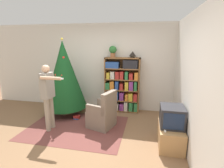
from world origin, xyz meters
name	(u,v)px	position (x,y,z in m)	size (l,w,h in m)	color
ground_plane	(86,141)	(0.00, 0.00, 0.00)	(14.00, 14.00, 0.00)	#846042
wall_back	(108,67)	(0.00, 2.08, 1.30)	(8.00, 0.10, 2.60)	silver
wall_right	(195,86)	(2.03, 0.00, 1.30)	(0.10, 8.00, 2.60)	silver
area_rug	(77,127)	(-0.43, 0.53, 0.00)	(2.34, 1.75, 0.01)	brown
bookshelf	(122,86)	(0.50, 1.85, 0.78)	(1.02, 0.31, 1.62)	brown
tv_stand	(170,135)	(1.73, 0.23, 0.21)	(0.47, 0.84, 0.42)	tan
television	(172,116)	(1.73, 0.22, 0.62)	(0.45, 0.51, 0.40)	#28282D
game_remote	(165,130)	(1.59, -0.03, 0.43)	(0.04, 0.12, 0.02)	white
christmas_tree	(64,75)	(-1.08, 1.31, 1.16)	(1.21, 1.21, 2.17)	#4C3323
armchair	(103,115)	(0.19, 0.70, 0.32)	(0.71, 0.70, 0.92)	#7A6B5B
standing_person	(48,92)	(-1.00, 0.33, 0.92)	(0.62, 0.49, 1.55)	#9E937F
potted_plant	(113,51)	(0.20, 1.86, 1.81)	(0.22, 0.22, 0.33)	#935B38
table_lamp	(133,54)	(0.77, 1.86, 1.72)	(0.20, 0.20, 0.18)	#473828
book_pile_near_tree	(77,117)	(-0.63, 1.01, 0.05)	(0.18, 0.15, 0.10)	#284C93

